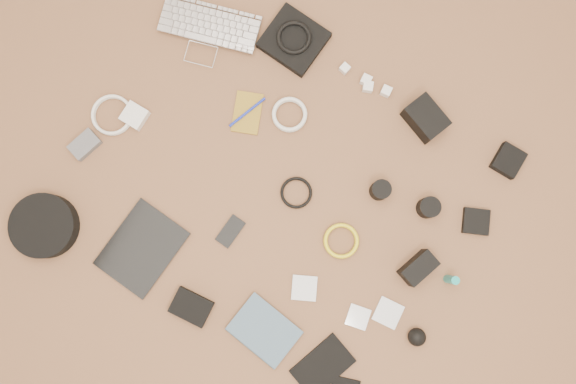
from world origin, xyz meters
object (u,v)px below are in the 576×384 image
at_px(laptop, 206,38).
at_px(phone, 230,231).
at_px(headphone_case, 44,226).
at_px(paperback, 249,349).
at_px(tablet, 142,248).
at_px(dslr_camera, 425,119).

distance_m(laptop, phone, 0.64).
height_order(laptop, headphone_case, headphone_case).
distance_m(phone, paperback, 0.37).
bearing_deg(laptop, paperback, -66.93).
relative_size(tablet, phone, 2.57).
bearing_deg(tablet, paperback, -7.04).
xyz_separation_m(headphone_case, paperback, (0.76, -0.04, -0.02)).
height_order(dslr_camera, paperback, dslr_camera).
bearing_deg(paperback, laptop, 47.12).
relative_size(tablet, paperback, 1.29).
height_order(phone, headphone_case, headphone_case).
distance_m(laptop, paperback, 1.02).
bearing_deg(dslr_camera, laptop, -149.59).
xyz_separation_m(tablet, paperback, (0.45, -0.12, 0.00)).
xyz_separation_m(laptop, tablet, (0.15, -0.70, -0.01)).
relative_size(headphone_case, paperback, 1.04).
bearing_deg(headphone_case, paperback, -3.18).
height_order(dslr_camera, headphone_case, dslr_camera).
relative_size(laptop, tablet, 1.28).
height_order(tablet, phone, tablet).
bearing_deg(headphone_case, dslr_camera, 43.27).
bearing_deg(dslr_camera, headphone_case, -112.56).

